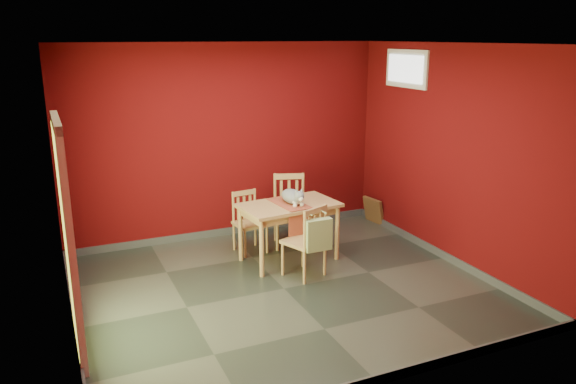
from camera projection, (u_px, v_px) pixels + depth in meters
name	position (u px, v px, depth m)	size (l,w,h in m)	color
ground	(284.00, 289.00, 6.38)	(4.50, 4.50, 0.00)	#2D342D
room_shell	(284.00, 285.00, 6.37)	(4.50, 4.50, 4.50)	#55080A
doorway	(67.00, 234.00, 4.86)	(0.06, 1.01, 2.13)	#B7D838
window	(406.00, 69.00, 7.50)	(0.05, 0.90, 0.50)	white
outlet_plate	(327.00, 202.00, 8.68)	(0.08, 0.01, 0.12)	silver
dining_table	(289.00, 211.00, 7.03)	(1.27, 0.82, 0.75)	tan
table_runner	(293.00, 210.00, 6.93)	(0.38, 0.68, 0.33)	#98402A
chair_far_left	(249.00, 221.00, 7.41)	(0.42, 0.42, 0.81)	tan
chair_far_right	(290.00, 210.00, 7.63)	(0.57, 0.57, 0.97)	tan
chair_near	(306.00, 240.00, 6.60)	(0.54, 0.54, 0.89)	tan
tote_bag	(318.00, 235.00, 6.40)	(0.32, 0.19, 0.44)	#90A56A
cat	(292.00, 194.00, 7.01)	(0.25, 0.48, 0.24)	slate
picture_frame	(373.00, 210.00, 8.59)	(0.18, 0.40, 0.39)	brown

